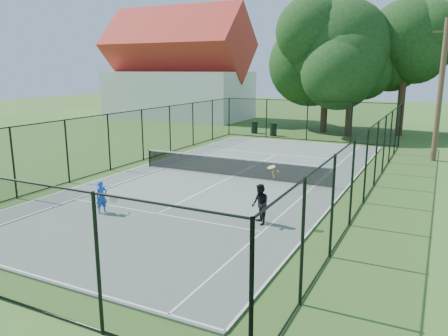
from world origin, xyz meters
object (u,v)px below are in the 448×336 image
at_px(utility_pole, 440,91).
at_px(player_blue, 102,197).
at_px(trash_bin_left, 254,127).
at_px(trash_bin_right, 273,129).
at_px(tennis_net, 233,166).
at_px(player_black, 260,204).

relative_size(utility_pole, player_blue, 6.64).
distance_m(trash_bin_left, trash_bin_right, 2.05).
bearing_deg(tennis_net, utility_pole, 45.72).
xyz_separation_m(tennis_net, player_black, (3.75, -5.72, 0.19)).
bearing_deg(player_blue, player_black, 14.76).
bearing_deg(trash_bin_left, tennis_net, -71.34).
bearing_deg(trash_bin_right, tennis_net, -77.78).
height_order(player_blue, player_black, player_black).
bearing_deg(tennis_net, player_blue, -104.79).
height_order(trash_bin_left, player_blue, player_blue).
xyz_separation_m(player_blue, player_black, (5.65, 1.49, 0.10)).
bearing_deg(utility_pole, player_black, -108.87).
bearing_deg(utility_pole, trash_bin_right, 156.80).
bearing_deg(tennis_net, player_black, -56.77).
height_order(trash_bin_right, utility_pole, utility_pole).
height_order(trash_bin_left, utility_pole, utility_pole).
relative_size(tennis_net, player_black, 4.98).
distance_m(trash_bin_left, player_black, 22.24).
bearing_deg(player_blue, utility_pole, 56.61).
xyz_separation_m(trash_bin_right, player_black, (6.79, -19.79, 0.24)).
bearing_deg(tennis_net, trash_bin_left, 108.66).
relative_size(trash_bin_left, utility_pole, 0.12).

